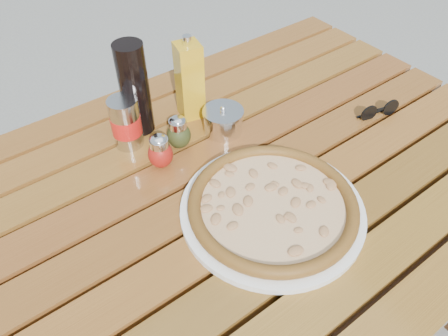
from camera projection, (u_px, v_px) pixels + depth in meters
table at (229, 207)px, 0.97m from camera, size 1.40×0.90×0.75m
plate at (272, 210)px, 0.85m from camera, size 0.44×0.44×0.01m
pizza at (273, 205)px, 0.84m from camera, size 0.41×0.41×0.03m
pepper_shaker at (160, 151)px, 0.93m from camera, size 0.06×0.06×0.08m
oregano_shaker at (179, 133)px, 0.97m from camera, size 0.06×0.06×0.08m
dark_bottle at (135, 89)px, 0.97m from camera, size 0.08×0.08×0.22m
soda_can at (126, 123)px, 0.96m from camera, size 0.08×0.08×0.12m
olive_oil_cruet at (190, 81)px, 1.02m from camera, size 0.07×0.07×0.21m
parmesan_tin at (223, 121)px, 1.02m from camera, size 0.11×0.11×0.07m
sunglasses at (379, 111)px, 1.07m from camera, size 0.11×0.04×0.04m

